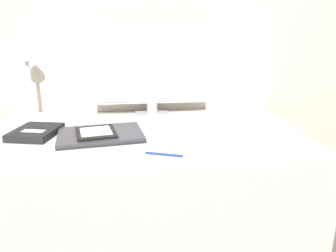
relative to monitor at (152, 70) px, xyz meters
name	(u,v)px	position (x,y,z in m)	size (l,w,h in m)	color
wall_back	(139,27)	(-0.05, 0.13, 0.21)	(3.60, 0.05, 2.40)	beige
desk	(147,209)	(-0.05, -0.29, -0.62)	(1.37, 0.79, 0.75)	silver
monitor	(152,70)	(0.00, 0.00, 0.00)	(0.61, 0.11, 0.45)	#B7B7BC
keyboard	(239,141)	(0.31, -0.47, -0.23)	(0.27, 0.12, 0.01)	silver
laptop	(100,135)	(-0.24, -0.32, -0.23)	(0.38, 0.29, 0.02)	#232328
ereader	(96,132)	(-0.26, -0.33, -0.21)	(0.19, 0.21, 0.01)	black
desk_lamp	(29,78)	(-0.60, 0.01, -0.03)	(0.11, 0.11, 0.35)	white
notebook	(36,132)	(-0.52, -0.27, -0.22)	(0.22, 0.25, 0.03)	black
pen	(164,154)	(0.00, -0.56, -0.23)	(0.13, 0.06, 0.01)	navy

